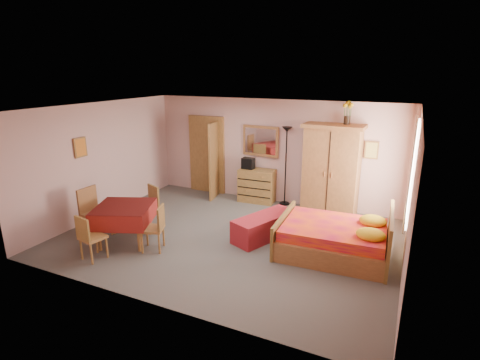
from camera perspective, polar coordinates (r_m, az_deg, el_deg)
The scene contains 23 objects.
floor at distance 7.71m, azimuth -1.63°, elevation -8.71°, with size 6.50×6.50×0.00m, color #5F5B53.
ceiling at distance 7.02m, azimuth -1.80°, elevation 10.89°, with size 6.50×6.50×0.00m, color brown.
wall_back at distance 9.49m, azimuth 5.06°, elevation 4.35°, with size 6.50×0.10×2.60m, color #C89991.
wall_front at distance 5.27m, azimuth -14.02°, elevation -6.13°, with size 6.50×0.10×2.60m, color #C89991.
wall_left at distance 9.14m, azimuth -20.28°, elevation 2.92°, with size 0.10×5.00×2.60m, color #C89991.
wall_right at distance 6.55m, azimuth 24.68°, elevation -2.69°, with size 0.10×5.00×2.60m, color #C89991.
doorway at distance 10.31m, azimuth -5.03°, elevation 3.75°, with size 1.06×0.12×2.15m, color #9E6B35.
window at distance 7.66m, azimuth 24.69°, elevation 1.11°, with size 0.08×1.40×1.95m, color white.
picture_left at distance 8.64m, azimuth -23.18°, elevation 4.59°, with size 0.04×0.32×0.42m, color orange.
picture_back at distance 8.92m, azimuth 19.41°, elevation 4.33°, with size 0.30×0.04×0.40m, color #D8BF59.
chest_of_drawers at distance 9.59m, azimuth 2.59°, elevation -0.86°, with size 0.91×0.45×0.86m, color olive.
wall_mirror at distance 9.51m, azimuth 3.16°, elevation 5.95°, with size 0.98×0.05×0.77m, color silver.
stereo at distance 9.52m, azimuth 1.27°, elevation 2.56°, with size 0.30×0.22×0.28m, color black.
floor_lamp at distance 9.31m, azimuth 6.98°, elevation 2.05°, with size 0.25×0.25×1.97m, color black.
wardrobe at distance 8.87m, azimuth 13.74°, elevation 1.47°, with size 1.35×0.70×2.12m, color #996134.
sunflower_vase at distance 8.68m, azimuth 16.08°, elevation 9.83°, with size 0.20×0.20×0.51m, color gold.
bed at distance 7.12m, azimuth 14.12°, elevation -7.40°, with size 1.99×1.57×0.92m, color #C1123B.
bench at distance 7.63m, azimuth 3.78°, elevation -7.08°, with size 0.53×1.42×0.47m, color maroon.
dining_table at distance 7.70m, azimuth -17.10°, elevation -6.45°, with size 1.04×1.04×0.76m, color maroon.
chair_south at distance 7.22m, azimuth -21.52°, elevation -8.06°, with size 0.38×0.38×0.85m, color #AC753A.
chair_north at distance 8.25m, azimuth -14.05°, elevation -4.09°, with size 0.41×0.41×0.91m, color #A76E38.
chair_west at distance 8.10m, azimuth -21.08°, elevation -4.72°, with size 0.46×0.46×1.02m, color #A56738.
chair_east at distance 7.23m, azimuth -13.23°, elevation -7.17°, with size 0.40×0.40×0.87m, color #A87239.
Camera 1 is at (3.13, -6.24, 3.28)m, focal length 28.00 mm.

